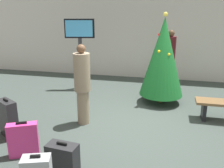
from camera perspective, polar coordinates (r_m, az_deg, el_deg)
name	(u,v)px	position (r m, az deg, el deg)	size (l,w,h in m)	color
ground_plane	(135,124)	(5.69, 5.35, -9.31)	(16.00, 16.00, 0.00)	#38423D
back_wall	(151,35)	(9.22, 9.15, 11.36)	(16.00, 0.20, 3.25)	beige
holiday_tree	(163,57)	(6.70, 11.83, 6.18)	(1.19, 1.19, 2.46)	#4C3319
flight_info_kiosk	(80,40)	(7.89, -7.54, 10.15)	(0.93, 0.29, 2.24)	#333338
traveller_0	(82,83)	(5.41, -6.97, 0.18)	(0.38, 0.38, 1.82)	gray
traveller_1	(170,59)	(8.00, 13.34, 5.83)	(0.42, 0.42, 1.91)	gray
suitcase_0	(8,119)	(5.44, -23.17, -7.46)	(0.52, 0.43, 0.82)	#232326
suitcase_3	(23,140)	(4.69, -20.07, -12.18)	(0.54, 0.38, 0.66)	#E5388C
suitcase_5	(63,160)	(4.05, -11.44, -17.07)	(0.51, 0.30, 0.58)	#232326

